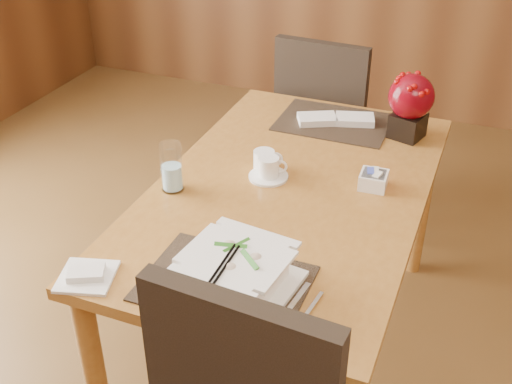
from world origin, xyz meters
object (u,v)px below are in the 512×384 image
at_px(soup_setting, 236,273).
at_px(sugar_caddy, 373,180).
at_px(berry_decor, 411,102).
at_px(far_chair, 326,120).
at_px(creamer_jug, 264,160).
at_px(bread_plate, 87,277).
at_px(coffee_cup, 268,169).
at_px(dining_table, 289,211).
at_px(water_glass, 171,167).

bearing_deg(soup_setting, sugar_caddy, 78.70).
bearing_deg(sugar_caddy, berry_decor, 85.15).
distance_m(berry_decor, far_chair, 0.71).
height_order(creamer_jug, berry_decor, berry_decor).
height_order(soup_setting, creamer_jug, soup_setting).
relative_size(berry_decor, far_chair, 0.27).
bearing_deg(bread_plate, soup_setting, 14.73).
xyz_separation_m(bread_plate, far_chair, (0.23, 1.63, -0.20)).
distance_m(coffee_cup, sugar_caddy, 0.36).
height_order(sugar_caddy, far_chair, far_chair).
xyz_separation_m(soup_setting, sugar_caddy, (0.22, 0.67, -0.03)).
distance_m(creamer_jug, berry_decor, 0.63).
bearing_deg(sugar_caddy, bread_plate, -129.13).
height_order(sugar_caddy, berry_decor, berry_decor).
xyz_separation_m(dining_table, soup_setting, (0.04, -0.56, 0.16)).
height_order(water_glass, berry_decor, berry_decor).
xyz_separation_m(creamer_jug, bread_plate, (-0.24, -0.76, -0.03)).
relative_size(soup_setting, sugar_caddy, 3.62).
xyz_separation_m(coffee_cup, berry_decor, (0.39, 0.50, 0.11)).
xyz_separation_m(coffee_cup, sugar_caddy, (0.36, 0.07, -0.01)).
bearing_deg(berry_decor, dining_table, -119.29).
xyz_separation_m(coffee_cup, bread_plate, (-0.28, -0.71, -0.03)).
bearing_deg(berry_decor, soup_setting, -103.35).
relative_size(dining_table, bread_plate, 9.96).
bearing_deg(berry_decor, coffee_cup, -128.28).
distance_m(bread_plate, far_chair, 1.66).
distance_m(soup_setting, creamer_jug, 0.67).
relative_size(dining_table, water_glass, 8.71).
relative_size(dining_table, creamer_jug, 15.29).
bearing_deg(creamer_jug, soup_setting, -98.76).
relative_size(dining_table, soup_setting, 4.52).
distance_m(water_glass, creamer_jug, 0.35).
relative_size(soup_setting, berry_decor, 1.28).
bearing_deg(bread_plate, water_glass, 90.00).
relative_size(creamer_jug, bread_plate, 0.65).
distance_m(water_glass, berry_decor, 0.97).
bearing_deg(water_glass, soup_setting, -44.62).
xyz_separation_m(dining_table, berry_decor, (0.30, 0.53, 0.24)).
distance_m(sugar_caddy, far_chair, 0.97).
xyz_separation_m(coffee_cup, far_chair, (-0.05, 0.93, -0.23)).
relative_size(dining_table, far_chair, 1.53).
bearing_deg(far_chair, water_glass, 81.92).
distance_m(coffee_cup, bread_plate, 0.76).
height_order(berry_decor, bread_plate, berry_decor).
bearing_deg(far_chair, dining_table, 101.77).
bearing_deg(dining_table, berry_decor, 60.71).
bearing_deg(bread_plate, far_chair, 82.07).
bearing_deg(far_chair, soup_setting, 100.17).
bearing_deg(far_chair, sugar_caddy, 118.73).
distance_m(water_glass, bread_plate, 0.52).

